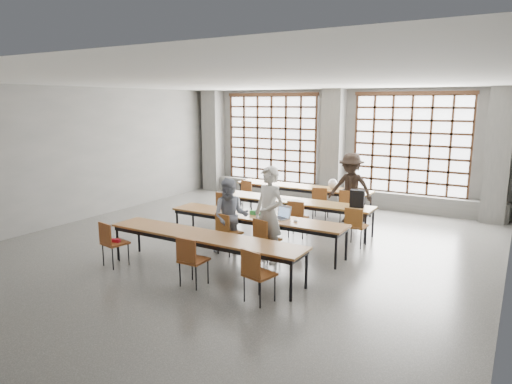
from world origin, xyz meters
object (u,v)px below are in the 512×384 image
chair_back_right (348,203)px  chair_mid_left (225,205)px  chair_near_left (111,240)px  student_female (231,216)px  chair_mid_right (355,223)px  laptop_back (349,188)px  desk_row_d (204,238)px  chair_back_mid (320,200)px  desk_row_a (302,188)px  chair_mid_centre (297,215)px  green_box (256,213)px  chair_near_right (256,271)px  desk_row_b (293,203)px  desk_row_c (256,219)px  chair_front_right (265,236)px  student_male (269,214)px  student_back (351,188)px  mouse (296,221)px  chair_back_left (249,192)px  chair_front_left (227,229)px  phone (261,218)px  backpack (357,199)px  laptop_front (282,215)px  red_pouch (115,240)px  chair_near_mid (191,257)px

chair_back_right → chair_mid_left: same height
chair_near_left → student_female: (1.51, 1.82, 0.25)m
chair_mid_right → laptop_back: bearing=112.1°
desk_row_d → chair_back_mid: chair_back_mid is taller
desk_row_a → chair_near_left: bearing=-101.3°
chair_mid_centre → green_box: chair_mid_centre is taller
chair_back_mid → chair_near_right: (1.18, -5.38, 0.00)m
chair_back_mid → chair_mid_left: bearing=-134.6°
desk_row_b → desk_row_c: same height
chair_front_right → green_box: bearing=131.6°
student_male → green_box: 0.89m
chair_mid_centre → chair_mid_right: 1.39m
chair_mid_centre → chair_near_right: same height
student_back → mouse: bearing=-89.7°
desk_row_c → chair_back_mid: (0.20, 3.05, -0.13)m
chair_back_left → mouse: bearing=-45.9°
chair_back_right → chair_front_left: (-1.30, -3.68, 0.00)m
chair_mid_left → chair_mid_right: bearing=0.0°
desk_row_c → chair_back_left: bearing=123.6°
chair_front_left → phone: chair_front_left is taller
desk_row_c → student_back: student_back is taller
desk_row_a → chair_back_mid: 1.04m
backpack → laptop_front: bearing=-129.3°
laptop_front → desk_row_c: bearing=-169.3°
laptop_back → chair_front_right: bearing=-92.1°
chair_near_left → phone: 2.99m
chair_near_left → laptop_front: (2.38, 2.43, 0.25)m
chair_back_mid → chair_front_left: bearing=-98.0°
chair_mid_left → chair_front_left: 2.25m
chair_near_left → chair_near_right: (3.20, 0.00, 0.00)m
desk_row_c → chair_mid_right: (1.79, 1.21, -0.13)m
green_box → chair_mid_left: bearing=144.1°
chair_back_mid → mouse: 3.17m
chair_mid_left → chair_mid_centre: same height
desk_row_d → chair_back_mid: 4.76m
backpack → desk_row_a: bearing=131.4°
chair_back_right → chair_front_right: bearing=-96.3°
desk_row_c → student_female: 0.60m
chair_mid_right → chair_front_right: size_ratio=1.00×
chair_mid_centre → red_pouch: bearing=-122.4°
student_back → green_box: size_ratio=7.28×
chair_near_right → chair_back_left: bearing=122.4°
chair_back_mid → student_back: size_ratio=0.48×
chair_near_mid → student_male: size_ratio=0.47×
desk_row_a → chair_mid_right: chair_mid_right is taller
desk_row_a → chair_near_right: size_ratio=4.55×
desk_row_c → chair_back_right: bearing=72.2°
chair_near_left → chair_near_right: size_ratio=1.00×
red_pouch → phone: bearing=47.3°
desk_row_d → phone: size_ratio=30.77×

